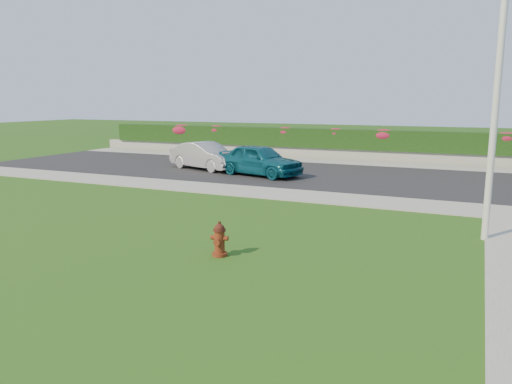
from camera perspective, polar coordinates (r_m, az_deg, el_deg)
The scene contains 16 objects.
ground at distance 9.93m, azimuth -12.94°, elevation -9.48°, with size 120.00×120.00×0.00m, color black.
street_far at distance 24.16m, azimuth -2.38°, elevation 2.57°, with size 26.00×8.00×0.04m, color black.
sidewalk_far at distance 20.42m, azimuth -11.20°, elevation 0.92°, with size 24.00×2.00×0.04m, color gray.
sidewalk_beyond at distance 27.43m, azimuth 9.88°, elevation 3.37°, with size 34.00×2.00×0.04m, color gray.
retaining_wall at distance 28.85m, azimuth 10.64°, elevation 4.25°, with size 34.00×0.40×0.60m, color gray.
hedge at distance 28.87m, azimuth 10.75°, elevation 5.95°, with size 32.00×0.90×1.10m, color black.
fire_hydrant at distance 10.86m, azimuth -4.20°, elevation -5.46°, with size 0.40×0.38×0.77m.
sedan_teal at distance 22.08m, azimuth 0.40°, elevation 3.69°, with size 1.63×4.05×1.38m, color #0C4D5F.
sedan_silver at distance 24.19m, azimuth -5.79°, elevation 4.14°, with size 1.38×3.94×1.30m, color #A1A3A8.
utility_pole at distance 12.97m, azimuth 25.76°, elevation 9.42°, with size 0.16×0.16×6.67m, color silver.
flower_clump_a at distance 33.18m, azimuth -8.47°, elevation 7.02°, with size 1.49×0.96×0.75m, color #A31C42.
flower_clump_b at distance 31.85m, azimuth -4.51°, elevation 7.08°, with size 1.16×0.75×0.58m, color #A31C42.
flower_clump_c at distance 29.91m, azimuth 3.36°, elevation 6.88°, with size 1.15×0.74×0.58m, color #A31C42.
flower_clump_d at distance 28.96m, azimuth 9.08°, elevation 6.66°, with size 1.12×0.72×0.56m, color #A31C42.
flower_clump_e at distance 28.37m, azimuth 14.39°, elevation 6.31°, with size 1.32×0.85×0.66m, color #A31C42.
flower_clump_f at distance 27.97m, azimuth 26.71°, elevation 5.52°, with size 1.19×0.77×0.60m, color #A31C42.
Camera 1 is at (5.73, -7.39, 3.35)m, focal length 35.00 mm.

